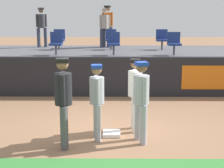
# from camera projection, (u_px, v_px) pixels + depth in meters

# --- Properties ---
(ground_plane) EXTENTS (60.00, 60.00, 0.00)m
(ground_plane) POSITION_uv_depth(u_px,v_px,m) (110.00, 132.00, 8.22)
(ground_plane) COLOR #936B4C
(first_base) EXTENTS (0.40, 0.40, 0.08)m
(first_base) POSITION_uv_depth(u_px,v_px,m) (112.00, 134.00, 8.03)
(first_base) COLOR white
(first_base) RESTS_ON ground_plane
(player_fielder_home) EXTENTS (0.33, 0.54, 1.73)m
(player_fielder_home) POSITION_uv_depth(u_px,v_px,m) (135.00, 90.00, 8.19)
(player_fielder_home) COLOR white
(player_fielder_home) RESTS_ON ground_plane
(player_runner_visitor) EXTENTS (0.42, 0.48, 1.77)m
(player_runner_visitor) POSITION_uv_depth(u_px,v_px,m) (141.00, 96.00, 7.43)
(player_runner_visitor) COLOR #9EA3AD
(player_runner_visitor) RESTS_ON ground_plane
(player_coach_visitor) EXTENTS (0.36, 0.47, 1.69)m
(player_coach_visitor) POSITION_uv_depth(u_px,v_px,m) (97.00, 97.00, 7.60)
(player_coach_visitor) COLOR #9EA3AD
(player_coach_visitor) RESTS_ON ground_plane
(player_umpire) EXTENTS (0.40, 0.53, 1.88)m
(player_umpire) POSITION_uv_depth(u_px,v_px,m) (63.00, 97.00, 7.14)
(player_umpire) COLOR #4C4C51
(player_umpire) RESTS_ON ground_plane
(field_wall) EXTENTS (18.00, 0.26, 1.32)m
(field_wall) POSITION_uv_depth(u_px,v_px,m) (112.00, 77.00, 11.59)
(field_wall) COLOR black
(field_wall) RESTS_ON ground_plane
(bleacher_platform) EXTENTS (18.00, 4.80, 1.21)m
(bleacher_platform) POSITION_uv_depth(u_px,v_px,m) (112.00, 66.00, 14.12)
(bleacher_platform) COLOR #59595E
(bleacher_platform) RESTS_ON ground_plane
(seat_front_center) EXTENTS (0.45, 0.44, 0.84)m
(seat_front_center) POSITION_uv_depth(u_px,v_px,m) (114.00, 42.00, 12.79)
(seat_front_center) COLOR #4C4C51
(seat_front_center) RESTS_ON bleacher_platform
(seat_front_right) EXTENTS (0.48, 0.44, 0.84)m
(seat_front_right) POSITION_uv_depth(u_px,v_px,m) (174.00, 42.00, 12.77)
(seat_front_right) COLOR #4C4C51
(seat_front_right) RESTS_ON bleacher_platform
(seat_back_right) EXTENTS (0.48, 0.44, 0.84)m
(seat_back_right) POSITION_uv_depth(u_px,v_px,m) (162.00, 38.00, 14.53)
(seat_back_right) COLOR #4C4C51
(seat_back_right) RESTS_ON bleacher_platform
(seat_front_left) EXTENTS (0.46, 0.44, 0.84)m
(seat_front_left) POSITION_uv_depth(u_px,v_px,m) (56.00, 42.00, 12.81)
(seat_front_left) COLOR #4C4C51
(seat_front_left) RESTS_ON bleacher_platform
(seat_back_left) EXTENTS (0.47, 0.44, 0.84)m
(seat_back_left) POSITION_uv_depth(u_px,v_px,m) (59.00, 38.00, 14.57)
(seat_back_left) COLOR #4C4C51
(seat_back_left) RESTS_ON bleacher_platform
(seat_back_center) EXTENTS (0.44, 0.44, 0.84)m
(seat_back_center) POSITION_uv_depth(u_px,v_px,m) (111.00, 38.00, 14.55)
(seat_back_center) COLOR #4C4C51
(seat_back_center) RESTS_ON bleacher_platform
(spectator_hooded) EXTENTS (0.47, 0.37, 1.70)m
(spectator_hooded) POSITION_uv_depth(u_px,v_px,m) (105.00, 25.00, 15.23)
(spectator_hooded) COLOR #33384C
(spectator_hooded) RESTS_ON bleacher_platform
(spectator_capped) EXTENTS (0.49, 0.43, 1.82)m
(spectator_capped) POSITION_uv_depth(u_px,v_px,m) (107.00, 23.00, 15.49)
(spectator_capped) COLOR #33384C
(spectator_capped) RESTS_ON bleacher_platform
(spectator_casual) EXTENTS (0.46, 0.43, 1.73)m
(spectator_casual) POSITION_uv_depth(u_px,v_px,m) (42.00, 24.00, 15.39)
(spectator_casual) COLOR #33384C
(spectator_casual) RESTS_ON bleacher_platform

